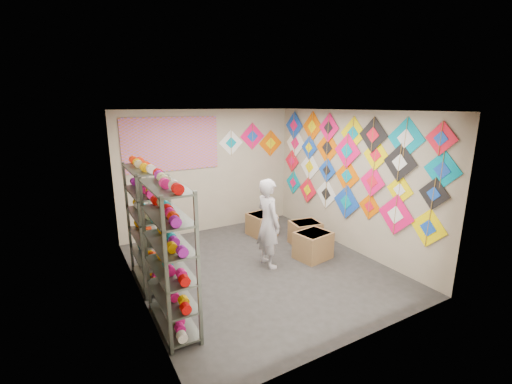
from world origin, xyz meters
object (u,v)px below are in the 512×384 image
carton_a (313,245)px  shelf_rack_front (170,258)px  carton_c (262,225)px  shelf_rack_back (146,226)px  shopkeeper (268,223)px  carton_b (305,233)px

carton_a → shelf_rack_front: bearing=-175.4°
shelf_rack_front → carton_c: shelf_rack_front is taller
carton_a → carton_c: 1.49m
shelf_rack_back → carton_a: size_ratio=3.13×
shopkeeper → carton_c: 1.56m
shelf_rack_back → shopkeeper: shelf_rack_back is taller
shelf_rack_back → carton_a: shelf_rack_back is taller
carton_a → carton_b: bearing=55.4°
shopkeeper → carton_a: (0.88, -0.16, -0.54)m
shopkeeper → carton_b: size_ratio=2.75×
shelf_rack_front → carton_a: 3.02m
shelf_rack_front → shopkeeper: (1.97, 0.87, -0.16)m
shopkeeper → carton_c: shopkeeper is taller
shopkeeper → carton_c: (0.64, 1.31, -0.55)m
carton_b → carton_a: bearing=-106.3°
shopkeeper → carton_b: shopkeeper is taller
shelf_rack_front → carton_b: (3.13, 1.31, -0.71)m
shelf_rack_front → carton_c: (2.60, 2.18, -0.71)m
carton_c → carton_a: bearing=-87.4°
shelf_rack_front → shelf_rack_back: same height
carton_a → carton_c: size_ratio=1.10×
shelf_rack_back → carton_b: shelf_rack_back is taller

